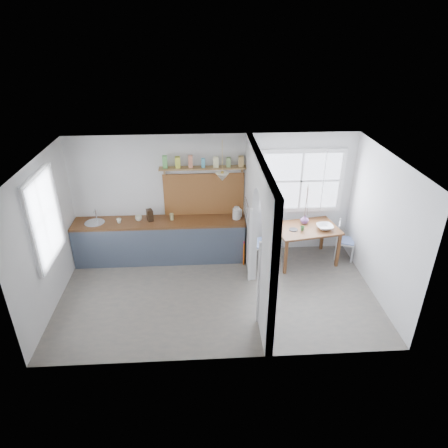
{
  "coord_description": "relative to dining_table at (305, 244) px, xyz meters",
  "views": [
    {
      "loc": [
        -0.25,
        -6.02,
        4.57
      ],
      "look_at": [
        0.14,
        0.35,
        1.28
      ],
      "focal_mm": 32.0,
      "sensor_mm": 36.0,
      "label": 1
    }
  ],
  "objects": [
    {
      "name": "towel_magenta",
      "position": [
        -1.29,
        -0.08,
        -0.12
      ],
      "size": [
        0.02,
        0.03,
        0.54
      ],
      "primitive_type": "cube",
      "color": "#C61843",
      "rests_on": "counter"
    },
    {
      "name": "plate",
      "position": [
        -0.3,
        -0.08,
        0.4
      ],
      "size": [
        0.21,
        0.21,
        0.01
      ],
      "primitive_type": "cylinder",
      "rotation": [
        0.0,
        0.0,
        -0.25
      ],
      "color": "black",
      "rests_on": "dining_table"
    },
    {
      "name": "shelf",
      "position": [
        -2.08,
        0.44,
        1.61
      ],
      "size": [
        1.75,
        0.2,
        0.21
      ],
      "color": "#AC7F52",
      "rests_on": "walls"
    },
    {
      "name": "dining_table",
      "position": [
        0.0,
        0.0,
        0.0
      ],
      "size": [
        1.38,
        1.04,
        0.78
      ],
      "primitive_type": null,
      "rotation": [
        0.0,
        0.0,
        0.17
      ],
      "color": "brown",
      "rests_on": "floor"
    },
    {
      "name": "walls",
      "position": [
        -1.87,
        -1.05,
        0.91
      ],
      "size": [
        5.81,
        3.21,
        2.6
      ],
      "color": "silver",
      "rests_on": "floor"
    },
    {
      "name": "sink",
      "position": [
        -4.3,
        0.25,
        0.5
      ],
      "size": [
        0.4,
        0.4,
        0.02
      ],
      "primitive_type": "cylinder",
      "color": "silver",
      "rests_on": "counter"
    },
    {
      "name": "chair_left",
      "position": [
        -0.98,
        -0.02,
        0.08
      ],
      "size": [
        0.49,
        0.49,
        0.94
      ],
      "primitive_type": null,
      "rotation": [
        0.0,
        0.0,
        -1.41
      ],
      "color": "silver",
      "rests_on": "floor"
    },
    {
      "name": "mug_a",
      "position": [
        -3.8,
        0.21,
        0.56
      ],
      "size": [
        0.11,
        0.11,
        0.09
      ],
      "primitive_type": "imported",
      "rotation": [
        0.0,
        0.0,
        -0.07
      ],
      "color": "silver",
      "rests_on": "counter"
    },
    {
      "name": "knife_block",
      "position": [
        -3.19,
        0.29,
        0.63
      ],
      "size": [
        0.16,
        0.18,
        0.24
      ],
      "primitive_type": "cube",
      "rotation": [
        0.0,
        0.0,
        0.37
      ],
      "color": "black",
      "rests_on": "counter"
    },
    {
      "name": "partition",
      "position": [
        -1.17,
        -0.99,
        1.06
      ],
      "size": [
        0.12,
        3.2,
        2.6
      ],
      "color": "silver",
      "rests_on": "floor"
    },
    {
      "name": "nook_window",
      "position": [
        -0.07,
        0.51,
        1.21
      ],
      "size": [
        1.76,
        0.1,
        1.3
      ],
      "primitive_type": null,
      "color": "white",
      "rests_on": "walls"
    },
    {
      "name": "chair_right",
      "position": [
        0.88,
        0.08,
        0.02
      ],
      "size": [
        0.48,
        0.48,
        0.82
      ],
      "primitive_type": null,
      "rotation": [
        0.0,
        0.0,
        1.2
      ],
      "color": "silver",
      "rests_on": "floor"
    },
    {
      "name": "counter",
      "position": [
        -3.0,
        0.28,
        0.06
      ],
      "size": [
        3.5,
        0.6,
        0.9
      ],
      "color": "brown",
      "rests_on": "floor"
    },
    {
      "name": "towel_orange",
      "position": [
        -1.29,
        -0.1,
        -0.14
      ],
      "size": [
        0.02,
        0.03,
        0.51
      ],
      "primitive_type": "cube",
      "color": "#E85E08",
      "rests_on": "counter"
    },
    {
      "name": "mug_b",
      "position": [
        -3.42,
        0.3,
        0.56
      ],
      "size": [
        0.16,
        0.16,
        0.11
      ],
      "primitive_type": "imported",
      "rotation": [
        0.0,
        0.0,
        0.21
      ],
      "color": "silver",
      "rests_on": "counter"
    },
    {
      "name": "kitchen_window",
      "position": [
        -4.74,
        -1.05,
        1.26
      ],
      "size": [
        0.1,
        1.16,
        1.5
      ],
      "primitive_type": null,
      "color": "white",
      "rests_on": "walls"
    },
    {
      "name": "kettle",
      "position": [
        -1.42,
        0.27,
        0.64
      ],
      "size": [
        0.27,
        0.24,
        0.26
      ],
      "primitive_type": null,
      "rotation": [
        0.0,
        0.0,
        -0.34
      ],
      "color": "silver",
      "rests_on": "counter"
    },
    {
      "name": "bowl",
      "position": [
        0.35,
        -0.07,
        0.43
      ],
      "size": [
        0.35,
        0.35,
        0.08
      ],
      "primitive_type": "imported",
      "rotation": [
        0.0,
        0.0,
        0.08
      ],
      "color": "white",
      "rests_on": "dining_table"
    },
    {
      "name": "vase",
      "position": [
        -0.01,
        0.2,
        0.48
      ],
      "size": [
        0.21,
        0.21,
        0.18
      ],
      "primitive_type": "imported",
      "rotation": [
        0.0,
        0.0,
        0.31
      ],
      "color": "#734381",
      "rests_on": "dining_table"
    },
    {
      "name": "ceiling",
      "position": [
        -1.87,
        -1.05,
        2.21
      ],
      "size": [
        5.8,
        3.2,
        0.01
      ],
      "primitive_type": "cube",
      "color": "silver",
      "rests_on": "walls"
    },
    {
      "name": "table_cup",
      "position": [
        -0.12,
        -0.11,
        0.43
      ],
      "size": [
        0.12,
        0.12,
        0.08
      ],
      "primitive_type": "imported",
      "rotation": [
        0.0,
        0.0,
        -0.4
      ],
      "color": "#3E783F",
      "rests_on": "dining_table"
    },
    {
      "name": "pendant_lamp",
      "position": [
        -1.72,
        0.1,
        1.49
      ],
      "size": [
        0.26,
        0.26,
        0.16
      ],
      "primitive_type": "cone",
      "color": "beige",
      "rests_on": "ceiling"
    },
    {
      "name": "floor",
      "position": [
        -1.87,
        -1.05,
        -0.39
      ],
      "size": [
        5.8,
        3.2,
        0.01
      ],
      "primitive_type": "cube",
      "color": "slate",
      "rests_on": "ground"
    },
    {
      "name": "backsplash",
      "position": [
        -2.08,
        0.53,
        0.96
      ],
      "size": [
        1.65,
        0.03,
        0.9
      ],
      "primitive_type": "cube",
      "color": "brown",
      "rests_on": "walls"
    },
    {
      "name": "utensil_rail",
      "position": [
        -1.26,
        -0.15,
        1.06
      ],
      "size": [
        0.02,
        0.5,
        0.02
      ],
      "primitive_type": "cylinder",
      "rotation": [
        1.57,
        0.0,
        0.0
      ],
      "color": "silver",
      "rests_on": "partition"
    },
    {
      "name": "jar",
      "position": [
        -2.75,
        0.29,
        0.58
      ],
      "size": [
        0.1,
        0.1,
        0.14
      ],
      "primitive_type": "cylinder",
      "rotation": [
        0.0,
        0.0,
        0.18
      ],
      "color": "#8B8052",
      "rests_on": "counter"
    }
  ]
}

